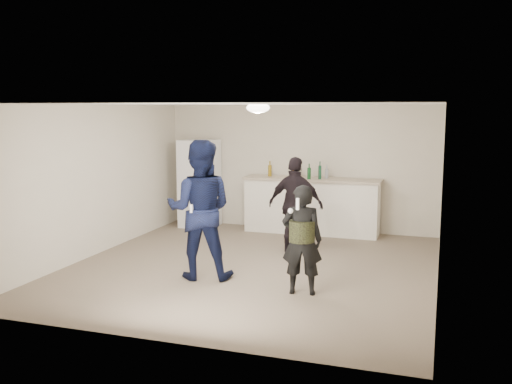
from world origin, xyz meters
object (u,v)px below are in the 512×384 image
(man, at_px, (200,210))
(counter, at_px, (312,207))
(woman, at_px, (302,240))
(fridge, at_px, (200,183))
(spectator, at_px, (296,205))
(shaker, at_px, (299,173))

(man, bearing_deg, counter, -118.76)
(man, relative_size, woman, 1.37)
(fridge, height_order, spectator, fridge)
(fridge, bearing_deg, spectator, -31.23)
(counter, xyz_separation_m, man, (-0.88, -3.42, 0.48))
(counter, bearing_deg, shaker, -178.62)
(man, bearing_deg, shaker, -114.49)
(counter, xyz_separation_m, shaker, (-0.27, -0.01, 0.65))
(man, relative_size, spectator, 1.23)
(shaker, height_order, man, man)
(counter, relative_size, shaker, 15.29)
(man, bearing_deg, spectator, -131.00)
(spectator, bearing_deg, shaker, -73.17)
(spectator, bearing_deg, man, 67.96)
(woman, bearing_deg, fridge, -59.00)
(fridge, relative_size, spectator, 1.10)
(fridge, distance_m, shaker, 2.11)
(counter, height_order, woman, woman)
(counter, distance_m, shaker, 0.70)
(shaker, bearing_deg, fridge, -178.26)
(fridge, xyz_separation_m, shaker, (2.09, 0.06, 0.28))
(shaker, distance_m, man, 3.47)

